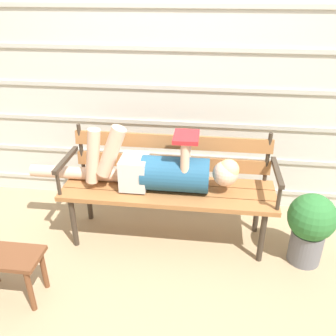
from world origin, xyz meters
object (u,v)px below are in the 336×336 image
object	(u,v)px
footstool	(7,263)
potted_plant	(310,225)
reclining_person	(158,170)
park_bench	(169,180)

from	to	relation	value
footstool	potted_plant	world-z (taller)	potted_plant
reclining_person	potted_plant	distance (m)	1.18
footstool	potted_plant	size ratio (longest dim) A/B	0.81
reclining_person	footstool	bearing A→B (deg)	-139.84
reclining_person	potted_plant	xyz separation A→B (m)	(1.13, -0.14, -0.30)
park_bench	potted_plant	bearing A→B (deg)	-11.12
footstool	potted_plant	distance (m)	2.09
footstool	park_bench	bearing A→B (deg)	40.43
reclining_person	park_bench	bearing A→B (deg)	43.53
reclining_person	footstool	world-z (taller)	reclining_person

